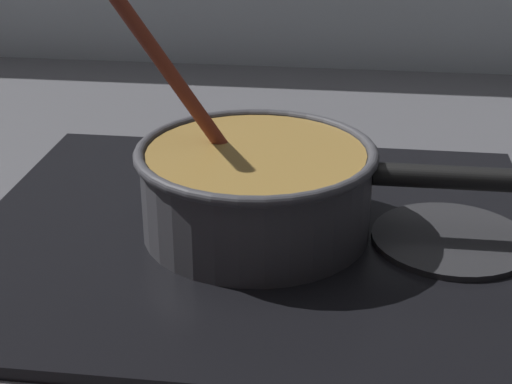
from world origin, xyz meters
name	(u,v)px	position (x,y,z in m)	size (l,w,h in m)	color
ground	(79,329)	(0.00, 0.00, -0.02)	(2.40, 1.60, 0.04)	#4C4C51
hob_plate	(256,236)	(0.14, 0.14, 0.01)	(0.56, 0.48, 0.01)	black
burner_ring	(256,227)	(0.14, 0.14, 0.02)	(0.18, 0.18, 0.01)	#592D0C
spare_burner	(451,239)	(0.32, 0.14, 0.01)	(0.15, 0.15, 0.01)	#262628
cooking_pan	(257,186)	(0.14, 0.14, 0.06)	(0.45, 0.23, 0.31)	#38383D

